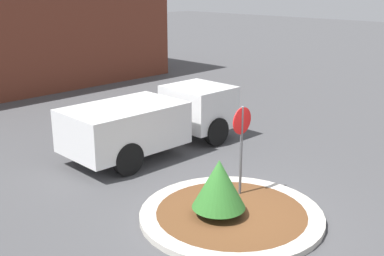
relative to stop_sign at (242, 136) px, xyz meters
name	(u,v)px	position (x,y,z in m)	size (l,w,h in m)	color
ground_plane	(231,217)	(-0.97, -0.51, -1.72)	(120.00, 120.00, 0.00)	#474749
traffic_island	(231,215)	(-0.97, -0.51, -1.65)	(4.42, 4.42, 0.15)	#BCB7AD
stop_sign	(242,136)	(0.00, 0.00, 0.00)	(0.69, 0.07, 2.49)	#4C4C51
island_shrub	(219,184)	(-1.30, -0.38, -0.78)	(1.27, 1.27, 1.39)	brown
utility_truck	(153,120)	(0.91, 4.37, -0.62)	(6.19, 2.52, 1.90)	silver
storefront_building	(20,15)	(3.30, 17.42, 2.05)	(15.64, 6.07, 7.53)	brown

